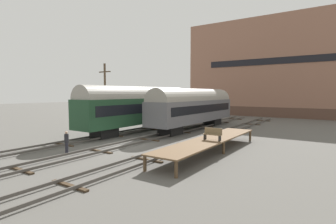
{
  "coord_description": "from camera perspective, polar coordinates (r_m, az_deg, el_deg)",
  "views": [
    {
      "loc": [
        15.52,
        -16.64,
        4.55
      ],
      "look_at": [
        -2.32,
        9.94,
        2.2
      ],
      "focal_mm": 28.0,
      "sensor_mm": 36.0,
      "label": 1
    }
  ],
  "objects": [
    {
      "name": "ground_plane",
      "position": [
        23.2,
        -9.03,
        -7.16
      ],
      "size": [
        200.0,
        200.0,
        0.0
      ],
      "primitive_type": "plane",
      "color": "#56544F"
    },
    {
      "name": "track_left",
      "position": [
        26.5,
        -16.43,
        -5.55
      ],
      "size": [
        2.6,
        60.0,
        0.26
      ],
      "color": "#4C4742",
      "rests_on": "ground"
    },
    {
      "name": "train_car_green",
      "position": [
        31.45,
        -6.03,
        1.4
      ],
      "size": [
        2.98,
        17.63,
        5.31
      ],
      "color": "black",
      "rests_on": "ground"
    },
    {
      "name": "station_platform",
      "position": [
        20.42,
        9.23,
        -6.05
      ],
      "size": [
        2.44,
        13.62,
        1.02
      ],
      "color": "brown",
      "rests_on": "ground"
    },
    {
      "name": "person_worker",
      "position": [
        21.29,
        -21.22,
        -5.7
      ],
      "size": [
        0.32,
        0.32,
        1.66
      ],
      "color": "#282833",
      "rests_on": "ground"
    },
    {
      "name": "track_middle",
      "position": [
        23.18,
        -9.03,
        -6.81
      ],
      "size": [
        2.6,
        60.0,
        0.26
      ],
      "color": "#4C4742",
      "rests_on": "ground"
    },
    {
      "name": "warehouse_building",
      "position": [
        57.7,
        22.35,
        8.72
      ],
      "size": [
        33.02,
        11.06,
        18.82
      ],
      "color": "brown",
      "rests_on": "ground"
    },
    {
      "name": "utility_pole",
      "position": [
        31.06,
        -13.52,
        3.27
      ],
      "size": [
        1.8,
        0.24,
        7.9
      ],
      "color": "#473828",
      "rests_on": "ground"
    },
    {
      "name": "track_right",
      "position": [
        20.37,
        0.66,
        -8.3
      ],
      "size": [
        2.6,
        60.0,
        0.26
      ],
      "color": "#4C4742",
      "rests_on": "ground"
    },
    {
      "name": "bench",
      "position": [
        19.92,
        9.71,
        -4.65
      ],
      "size": [
        1.4,
        0.4,
        0.91
      ],
      "color": "brown",
      "rests_on": "station_platform"
    },
    {
      "name": "train_car_grey",
      "position": [
        32.98,
        5.75,
        1.23
      ],
      "size": [
        3.11,
        16.74,
        5.06
      ],
      "color": "black",
      "rests_on": "ground"
    }
  ]
}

